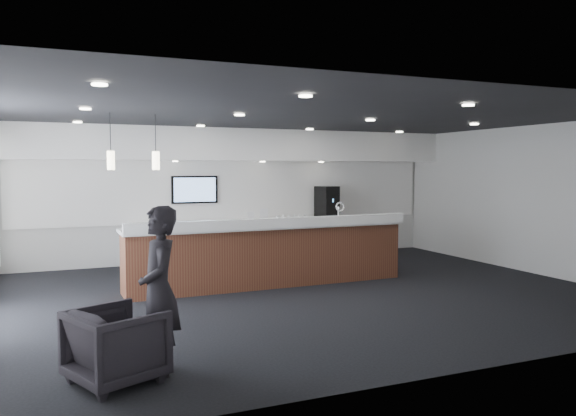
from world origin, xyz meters
name	(u,v)px	position (x,y,z in m)	size (l,w,h in m)	color
ground	(308,293)	(0.00, 0.00, 0.00)	(10.00, 10.00, 0.00)	black
ceiling	(308,116)	(0.00, 0.00, 3.00)	(10.00, 8.00, 0.02)	black
back_wall	(236,195)	(0.00, 4.00, 1.50)	(10.00, 0.02, 3.00)	silver
right_wall	(531,199)	(5.00, 0.00, 1.50)	(0.02, 8.00, 3.00)	silver
soffit_bulkhead	(242,145)	(0.00, 3.55, 2.65)	(10.00, 0.90, 0.70)	white
alcove_panel	(236,191)	(0.00, 3.97, 1.60)	(9.80, 0.06, 1.40)	white
back_credenza	(241,240)	(0.00, 3.64, 0.48)	(5.06, 0.66, 0.95)	gray
wall_tv	(195,190)	(-1.00, 3.91, 1.65)	(1.05, 0.08, 0.62)	black
pendant_left	(155,161)	(-2.40, 0.80, 2.25)	(0.12, 0.12, 0.30)	#F5E7BF
pendant_right	(110,160)	(-3.10, 0.80, 2.25)	(0.12, 0.12, 0.30)	#F5E7BF
ceiling_can_lights	(308,118)	(0.00, 0.00, 2.97)	(7.00, 5.00, 0.02)	silver
service_counter	(269,254)	(-0.37, 0.89, 0.58)	(5.23, 0.94, 1.49)	#51271B
coffee_machine	(327,202)	(2.20, 3.63, 1.32)	(0.51, 0.60, 0.75)	black
info_sign_left	(251,216)	(0.20, 3.50, 1.05)	(0.14, 0.02, 0.19)	white
info_sign_right	(264,214)	(0.51, 3.51, 1.08)	(0.19, 0.02, 0.25)	white
armchair	(117,345)	(-3.43, -2.88, 0.38)	(0.80, 0.83, 0.75)	black
lounge_guest	(159,290)	(-2.98, -2.78, 0.87)	(0.64, 0.42, 1.74)	black
cup_0	(306,216)	(1.58, 3.51, 0.99)	(0.09, 0.09, 0.09)	white
cup_1	(300,216)	(1.44, 3.51, 0.99)	(0.09, 0.09, 0.09)	white
cup_2	(295,217)	(1.30, 3.51, 0.99)	(0.09, 0.09, 0.09)	white
cup_3	(290,217)	(1.16, 3.51, 0.99)	(0.09, 0.09, 0.09)	white
cup_4	(284,217)	(1.02, 3.51, 0.99)	(0.09, 0.09, 0.09)	white
cup_5	(278,217)	(0.88, 3.51, 0.99)	(0.09, 0.09, 0.09)	white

